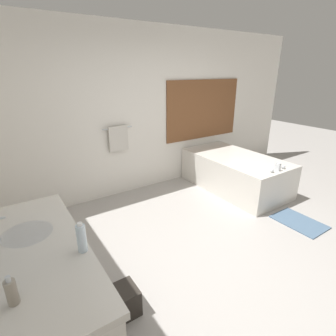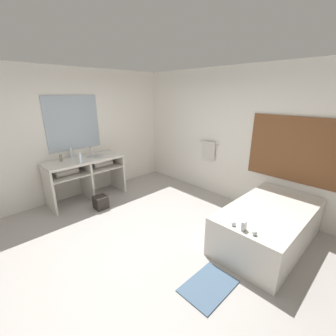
{
  "view_description": "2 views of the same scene",
  "coord_description": "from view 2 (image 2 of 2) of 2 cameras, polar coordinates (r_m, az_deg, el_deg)",
  "views": [
    {
      "loc": [
        -1.9,
        -1.69,
        2.02
      ],
      "look_at": [
        -0.2,
        0.86,
        0.86
      ],
      "focal_mm": 28.0,
      "sensor_mm": 36.0,
      "label": 1
    },
    {
      "loc": [
        2.56,
        -1.87,
        2.2
      ],
      "look_at": [
        -0.27,
        0.87,
        0.88
      ],
      "focal_mm": 24.0,
      "sensor_mm": 36.0,
      "label": 2
    }
  ],
  "objects": [
    {
      "name": "bath_mat",
      "position": [
        3.07,
        10.21,
        -27.42
      ],
      "size": [
        0.46,
        0.66,
        0.02
      ],
      "color": "slate",
      "rests_on": "ground_plane"
    },
    {
      "name": "wall_left_with_mirror",
      "position": [
        5.21,
        -22.58,
        7.83
      ],
      "size": [
        0.08,
        7.4,
        2.7
      ],
      "color": "white",
      "rests_on": "ground_plane"
    },
    {
      "name": "bathtub",
      "position": [
        3.81,
        24.17,
        -12.72
      ],
      "size": [
        1.0,
        1.84,
        0.71
      ],
      "color": "silver",
      "rests_on": "ground_plane"
    },
    {
      "name": "sink_faucet",
      "position": [
        5.19,
        -19.15,
        4.1
      ],
      "size": [
        0.09,
        0.04,
        0.18
      ],
      "color": "silver",
      "rests_on": "vanity_counter"
    },
    {
      "name": "vanity_counter",
      "position": [
        5.04,
        -20.02,
        -0.4
      ],
      "size": [
        0.66,
        1.56,
        0.91
      ],
      "color": "silver",
      "rests_on": "ground_plane"
    },
    {
      "name": "water_bottle_2",
      "position": [
        5.1,
        -23.37,
        3.48
      ],
      "size": [
        0.06,
        0.06,
        0.21
      ],
      "color": "silver",
      "rests_on": "vanity_counter"
    },
    {
      "name": "waste_bin",
      "position": [
        4.73,
        -16.71,
        -8.33
      ],
      "size": [
        0.24,
        0.24,
        0.25
      ],
      "color": "#2D2823",
      "rests_on": "ground_plane"
    },
    {
      "name": "water_bottle_1",
      "position": [
        4.62,
        -21.36,
        2.28
      ],
      "size": [
        0.06,
        0.06,
        0.21
      ],
      "color": "silver",
      "rests_on": "vanity_counter"
    },
    {
      "name": "soap_dispenser",
      "position": [
        4.93,
        -25.56,
        2.41
      ],
      "size": [
        0.06,
        0.06,
        0.17
      ],
      "color": "gray",
      "rests_on": "vanity_counter"
    },
    {
      "name": "ground_plane",
      "position": [
        3.86,
        -6.71,
        -16.33
      ],
      "size": [
        16.0,
        16.0,
        0.0
      ],
      "primitive_type": "plane",
      "color": "#A8A39E",
      "rests_on": "ground"
    },
    {
      "name": "wall_back_with_blinds",
      "position": [
        4.88,
        14.44,
        7.92
      ],
      "size": [
        7.4,
        0.13,
        2.7
      ],
      "color": "white",
      "rests_on": "ground_plane"
    }
  ]
}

